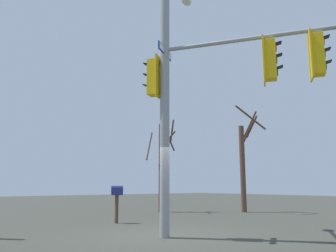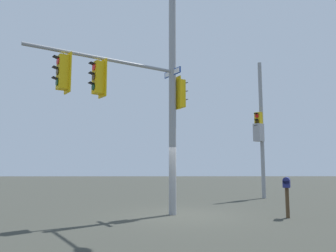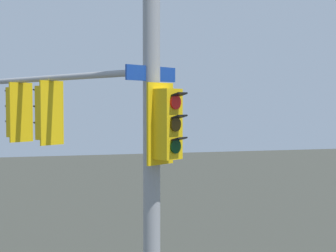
{
  "view_description": "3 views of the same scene",
  "coord_description": "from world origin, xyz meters",
  "views": [
    {
      "loc": [
        -6.2,
        -8.0,
        1.42
      ],
      "look_at": [
        -0.3,
        -0.59,
        3.09
      ],
      "focal_mm": 36.2,
      "sensor_mm": 36.0,
      "label": 1
    },
    {
      "loc": [
        12.05,
        -0.64,
        1.85
      ],
      "look_at": [
        -0.61,
        -0.52,
        3.37
      ],
      "focal_mm": 34.5,
      "sensor_mm": 36.0,
      "label": 2
    },
    {
      "loc": [
        1.44,
        7.2,
        4.93
      ],
      "look_at": [
        -0.61,
        -0.74,
        4.57
      ],
      "focal_mm": 51.36,
      "sensor_mm": 36.0,
      "label": 3
    }
  ],
  "objects": [
    {
      "name": "ground_plane",
      "position": [
        0.0,
        0.0,
        0.0
      ],
      "size": [
        80.0,
        80.0,
        0.0
      ],
      "primitive_type": "plane",
      "color": "#373931"
    },
    {
      "name": "main_signal_pole_assembly",
      "position": [
        0.38,
        -1.11,
        4.8
      ],
      "size": [
        3.45,
        6.29,
        8.81
      ],
      "rotation": [
        0.0,
        0.0,
        5.28
      ],
      "color": "gray",
      "rests_on": "ground"
    },
    {
      "name": "mailbox",
      "position": [
        0.55,
        3.66,
        1.11
      ],
      "size": [
        0.5,
        0.4,
        1.41
      ],
      "rotation": [
        0.0,
        0.0,
        1.15
      ],
      "color": "#4C3823",
      "rests_on": "ground"
    },
    {
      "name": "bare_tree_behind_pole",
      "position": [
        5.28,
        7.03,
        2.66
      ],
      "size": [
        1.91,
        1.9,
        5.02
      ],
      "color": "#493330",
      "rests_on": "ground"
    },
    {
      "name": "bare_tree_corner",
      "position": [
        8.74,
        4.05,
        2.74
      ],
      "size": [
        2.12,
        1.74,
        5.64
      ],
      "color": "brown",
      "rests_on": "ground"
    }
  ]
}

